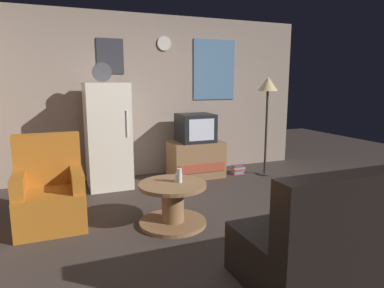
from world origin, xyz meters
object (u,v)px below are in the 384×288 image
at_px(tv_stand, 196,159).
at_px(wine_glass, 179,175).
at_px(standing_lamp, 268,92).
at_px(armchair, 50,194).
at_px(mug_ceramic_white, 179,178).
at_px(book_stack, 237,170).
at_px(crt_tv, 195,128).
at_px(coffee_table, 173,204).
at_px(fridge, 108,136).
at_px(couch, 350,238).

xyz_separation_m(tv_stand, wine_glass, (-0.87, -1.64, 0.25)).
height_order(standing_lamp, armchair, standing_lamp).
bearing_deg(standing_lamp, mug_ceramic_white, -146.40).
bearing_deg(mug_ceramic_white, book_stack, 43.60).
height_order(crt_tv, coffee_table, crt_tv).
bearing_deg(tv_stand, mug_ceramic_white, -118.46).
height_order(mug_ceramic_white, book_stack, mug_ceramic_white).
xyz_separation_m(fridge, armchair, (-0.79, -1.15, -0.42)).
height_order(armchair, couch, armchair).
distance_m(crt_tv, mug_ceramic_white, 1.86).
bearing_deg(crt_tv, standing_lamp, -14.51).
relative_size(standing_lamp, armchair, 1.66).
bearing_deg(tv_stand, book_stack, -9.19).
height_order(fridge, standing_lamp, fridge).
distance_m(fridge, crt_tv, 1.36).
xyz_separation_m(tv_stand, standing_lamp, (1.12, -0.29, 1.07)).
xyz_separation_m(fridge, crt_tv, (1.36, 0.00, 0.04)).
bearing_deg(couch, coffee_table, 123.53).
bearing_deg(wine_glass, armchair, 159.46).
xyz_separation_m(wine_glass, mug_ceramic_white, (-0.00, 0.03, -0.03)).
bearing_deg(mug_ceramic_white, crt_tv, 61.78).
distance_m(standing_lamp, couch, 3.19).
bearing_deg(standing_lamp, armchair, -165.22).
bearing_deg(wine_glass, coffee_table, -177.88).
distance_m(fridge, mug_ceramic_white, 1.70).
relative_size(tv_stand, coffee_table, 1.17).
xyz_separation_m(fridge, mug_ceramic_white, (0.50, -1.61, -0.25)).
bearing_deg(armchair, couch, -41.77).
bearing_deg(armchair, crt_tv, 28.23).
distance_m(tv_stand, book_stack, 0.74).
xyz_separation_m(crt_tv, armchair, (-2.15, -1.16, -0.46)).
bearing_deg(couch, fridge, 114.07).
xyz_separation_m(couch, book_stack, (0.69, 2.99, -0.24)).
bearing_deg(crt_tv, mug_ceramic_white, -118.22).
relative_size(crt_tv, wine_glass, 3.60).
height_order(fridge, tv_stand, fridge).
relative_size(fridge, book_stack, 8.52).
distance_m(standing_lamp, wine_glass, 2.54).
height_order(coffee_table, couch, couch).
xyz_separation_m(armchair, couch, (2.17, -1.94, -0.03)).
distance_m(coffee_table, armchair, 1.31).
bearing_deg(fridge, book_stack, -2.97).
height_order(tv_stand, coffee_table, tv_stand).
relative_size(wine_glass, book_stack, 0.72).
relative_size(crt_tv, armchair, 0.56).
xyz_separation_m(armchair, book_stack, (2.87, 1.04, -0.26)).
bearing_deg(armchair, standing_lamp, 14.78).
height_order(wine_glass, armchair, armchair).
distance_m(standing_lamp, book_stack, 1.36).
height_order(tv_stand, book_stack, tv_stand).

